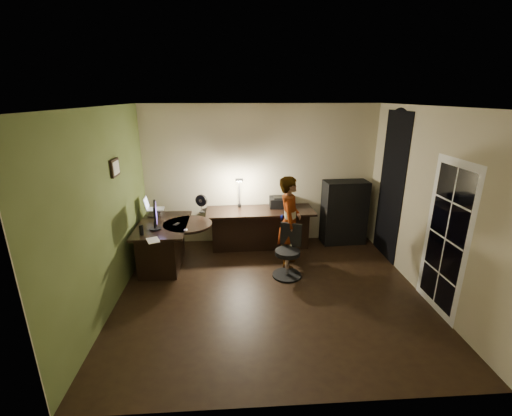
{
  "coord_description": "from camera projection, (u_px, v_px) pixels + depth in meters",
  "views": [
    {
      "loc": [
        -0.51,
        -4.5,
        2.83
      ],
      "look_at": [
        -0.15,
        1.05,
        1.0
      ],
      "focal_mm": 24.0,
      "sensor_mm": 36.0,
      "label": 1
    }
  ],
  "objects": [
    {
      "name": "notepad",
      "position": [
        153.0,
        240.0,
        5.07
      ],
      "size": [
        0.25,
        0.28,
        0.01
      ],
      "primitive_type": "cube",
      "rotation": [
        0.0,
        0.0,
        0.41
      ],
      "color": "silver",
      "rests_on": "desk_left"
    },
    {
      "name": "framed_picture",
      "position": [
        115.0,
        168.0,
        4.89
      ],
      "size": [
        0.04,
        0.3,
        0.25
      ],
      "primitive_type": "cube",
      "color": "black",
      "rests_on": "wall_left"
    },
    {
      "name": "office_chair",
      "position": [
        288.0,
        252.0,
        5.51
      ],
      "size": [
        0.63,
        0.63,
        0.86
      ],
      "primitive_type": "cube",
      "rotation": [
        0.0,
        0.0,
        -0.41
      ],
      "color": "black",
      "rests_on": "floor"
    },
    {
      "name": "speaker",
      "position": [
        141.0,
        230.0,
        5.27
      ],
      "size": [
        0.06,
        0.06,
        0.16
      ],
      "primitive_type": "cylinder",
      "rotation": [
        0.0,
        0.0,
        -0.02
      ],
      "color": "black",
      "rests_on": "desk_left"
    },
    {
      "name": "printer",
      "position": [
        281.0,
        202.0,
        6.65
      ],
      "size": [
        0.46,
        0.36,
        0.2
      ],
      "primitive_type": "cube",
      "rotation": [
        0.0,
        0.0,
        -0.04
      ],
      "color": "black",
      "rests_on": "desk_right"
    },
    {
      "name": "desk_fan",
      "position": [
        202.0,
        203.0,
        6.29
      ],
      "size": [
        0.25,
        0.2,
        0.34
      ],
      "primitive_type": "cube",
      "rotation": [
        0.0,
        0.0,
        -0.4
      ],
      "color": "black",
      "rests_on": "desk_right"
    },
    {
      "name": "ceiling",
      "position": [
        273.0,
        106.0,
        4.34
      ],
      "size": [
        4.5,
        4.0,
        0.01
      ],
      "primitive_type": "cube",
      "color": "silver",
      "rests_on": "floor"
    },
    {
      "name": "french_door",
      "position": [
        446.0,
        239.0,
        4.47
      ],
      "size": [
        0.02,
        0.92,
        2.1
      ],
      "primitive_type": "cube",
      "color": "white",
      "rests_on": "floor"
    },
    {
      "name": "monitor",
      "position": [
        154.0,
        220.0,
        5.47
      ],
      "size": [
        0.19,
        0.48,
        0.31
      ],
      "primitive_type": "cube",
      "rotation": [
        0.0,
        0.0,
        0.21
      ],
      "color": "black",
      "rests_on": "desk_left"
    },
    {
      "name": "phone",
      "position": [
        177.0,
        224.0,
        5.72
      ],
      "size": [
        0.11,
        0.14,
        0.01
      ],
      "primitive_type": "cube",
      "rotation": [
        0.0,
        0.0,
        -0.37
      ],
      "color": "black",
      "rests_on": "desk_left"
    },
    {
      "name": "wall_front",
      "position": [
        298.0,
        282.0,
        2.86
      ],
      "size": [
        4.5,
        0.01,
        2.7
      ],
      "primitive_type": "cube",
      "color": "tan",
      "rests_on": "floor"
    },
    {
      "name": "mouse",
      "position": [
        186.0,
        230.0,
        5.43
      ],
      "size": [
        0.08,
        0.1,
        0.03
      ],
      "primitive_type": "ellipsoid",
      "rotation": [
        0.0,
        0.0,
        -0.28
      ],
      "color": "silver",
      "rests_on": "desk_left"
    },
    {
      "name": "headphones",
      "position": [
        286.0,
        217.0,
        5.97
      ],
      "size": [
        0.21,
        0.15,
        0.09
      ],
      "primitive_type": "cube",
      "rotation": [
        0.0,
        0.0,
        -0.43
      ],
      "color": "#0B169B",
      "rests_on": "desk_right"
    },
    {
      "name": "floor",
      "position": [
        270.0,
        292.0,
        5.18
      ],
      "size": [
        4.5,
        4.0,
        0.01
      ],
      "primitive_type": "cube",
      "color": "black",
      "rests_on": "ground"
    },
    {
      "name": "arched_doorway",
      "position": [
        391.0,
        187.0,
        6.01
      ],
      "size": [
        0.01,
        0.9,
        2.6
      ],
      "primitive_type": "cube",
      "color": "black",
      "rests_on": "floor"
    },
    {
      "name": "laptop",
      "position": [
        155.0,
        203.0,
        6.1
      ],
      "size": [
        0.35,
        0.33,
        0.22
      ],
      "primitive_type": "cube",
      "rotation": [
        0.0,
        0.0,
        0.09
      ],
      "color": "silver",
      "rests_on": "laptop_stand"
    },
    {
      "name": "green_wall_overlay",
      "position": [
        107.0,
        211.0,
        4.62
      ],
      "size": [
        0.0,
        4.0,
        2.7
      ],
      "primitive_type": "cube",
      "color": "#4F602C",
      "rests_on": "floor"
    },
    {
      "name": "desk_lamp",
      "position": [
        239.0,
        191.0,
        6.55
      ],
      "size": [
        0.25,
        0.33,
        0.65
      ],
      "primitive_type": "cube",
      "rotation": [
        0.0,
        0.0,
        0.34
      ],
      "color": "black",
      "rests_on": "desk_right"
    },
    {
      "name": "wall_back",
      "position": [
        260.0,
        176.0,
        6.66
      ],
      "size": [
        4.5,
        0.01,
        2.7
      ],
      "primitive_type": "cube",
      "color": "tan",
      "rests_on": "floor"
    },
    {
      "name": "wall_left",
      "position": [
        106.0,
        211.0,
        4.62
      ],
      "size": [
        0.01,
        4.0,
        2.7
      ],
      "primitive_type": "cube",
      "color": "tan",
      "rests_on": "floor"
    },
    {
      "name": "desk_right",
      "position": [
        260.0,
        229.0,
        6.61
      ],
      "size": [
        2.06,
        0.77,
        0.76
      ],
      "primitive_type": "cube",
      "rotation": [
        0.0,
        0.0,
        0.03
      ],
      "color": "black",
      "rests_on": "floor"
    },
    {
      "name": "cabinet",
      "position": [
        344.0,
        212.0,
        6.77
      ],
      "size": [
        0.87,
        0.47,
        1.26
      ],
      "primitive_type": "cube",
      "rotation": [
        0.0,
        0.0,
        0.06
      ],
      "color": "black",
      "rests_on": "floor"
    },
    {
      "name": "desk_left",
      "position": [
        165.0,
        245.0,
        5.89
      ],
      "size": [
        0.83,
        1.34,
        0.77
      ],
      "primitive_type": "cube",
      "rotation": [
        0.0,
        0.0,
        0.0
      ],
      "color": "black",
      "rests_on": "floor"
    },
    {
      "name": "pen",
      "position": [
        164.0,
        221.0,
        5.84
      ],
      "size": [
        0.02,
        0.14,
        0.01
      ],
      "primitive_type": "cube",
      "rotation": [
        0.0,
        0.0,
        0.07
      ],
      "color": "black",
      "rests_on": "desk_left"
    },
    {
      "name": "wall_right",
      "position": [
        428.0,
        204.0,
        4.9
      ],
      "size": [
        0.01,
        4.0,
        2.7
      ],
      "primitive_type": "cube",
      "color": "tan",
      "rests_on": "floor"
    },
    {
      "name": "laptop_stand",
      "position": [
        156.0,
        212.0,
        6.15
      ],
      "size": [
        0.28,
        0.25,
        0.1
      ],
      "primitive_type": "cube",
      "rotation": [
        0.0,
        0.0,
        -0.17
      ],
      "color": "silver",
      "rests_on": "desk_left"
    },
    {
      "name": "person",
      "position": [
        289.0,
        222.0,
        5.78
      ],
      "size": [
        0.48,
        0.63,
        1.59
      ],
      "primitive_type": "imported",
      "rotation": [
        0.0,
        0.0,
        1.37
      ],
      "color": "#D8A88C",
      "rests_on": "floor"
    }
  ]
}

